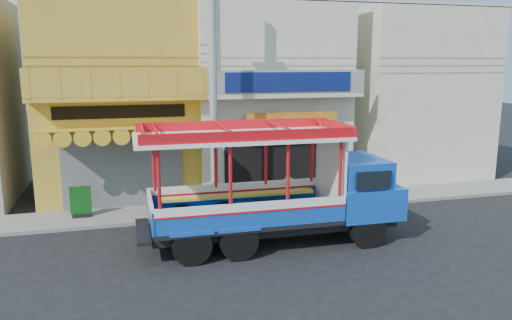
{
  "coord_description": "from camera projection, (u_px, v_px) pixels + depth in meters",
  "views": [
    {
      "loc": [
        -4.03,
        -13.06,
        5.26
      ],
      "look_at": [
        0.24,
        2.5,
        2.08
      ],
      "focal_mm": 35.0,
      "sensor_mm": 36.0,
      "label": 1
    }
  ],
  "objects": [
    {
      "name": "songthaew_truck",
      "position": [
        291.0,
        186.0,
        14.55
      ],
      "size": [
        7.62,
        2.66,
        3.54
      ],
      "color": "black",
      "rests_on": "ground"
    },
    {
      "name": "filler_building_right",
      "position": [
        403.0,
        93.0,
        23.59
      ],
      "size": [
        6.0,
        6.0,
        7.6
      ],
      "primitive_type": "cube",
      "color": "beige",
      "rests_on": "ground"
    },
    {
      "name": "sidewalk",
      "position": [
        239.0,
        207.0,
        18.19
      ],
      "size": [
        30.0,
        2.0,
        0.12
      ],
      "primitive_type": "cube",
      "color": "slate",
      "rests_on": "ground"
    },
    {
      "name": "party_pilaster",
      "position": [
        206.0,
        98.0,
        17.97
      ],
      "size": [
        0.35,
        0.3,
        8.0
      ],
      "primitive_type": "cube",
      "color": "beige",
      "rests_on": "ground"
    },
    {
      "name": "potted_plant_b",
      "position": [
        289.0,
        189.0,
        18.71
      ],
      "size": [
        0.64,
        0.63,
        0.9
      ],
      "primitive_type": "imported",
      "rotation": [
        0.0,
        0.0,
        2.42
      ],
      "color": "#175217",
      "rests_on": "sidewalk"
    },
    {
      "name": "potted_plant_a",
      "position": [
        297.0,
        190.0,
        18.48
      ],
      "size": [
        1.08,
        1.11,
        0.93
      ],
      "primitive_type": "imported",
      "rotation": [
        0.0,
        0.0,
        0.93
      ],
      "color": "#175217",
      "rests_on": "sidewalk"
    },
    {
      "name": "green_sign",
      "position": [
        81.0,
        204.0,
        16.78
      ],
      "size": [
        0.69,
        0.33,
        1.05
      ],
      "color": "black",
      "rests_on": "sidewalk"
    },
    {
      "name": "shophouse_right",
      "position": [
        262.0,
        89.0,
        21.68
      ],
      "size": [
        6.0,
        6.75,
        8.24
      ],
      "color": "beige",
      "rests_on": "ground"
    },
    {
      "name": "utility_pole",
      "position": [
        217.0,
        69.0,
        16.35
      ],
      "size": [
        28.0,
        0.26,
        9.0
      ],
      "color": "gray",
      "rests_on": "ground"
    },
    {
      "name": "ground",
      "position": [
        271.0,
        247.0,
        14.42
      ],
      "size": [
        90.0,
        90.0,
        0.0
      ],
      "primitive_type": "plane",
      "color": "black",
      "rests_on": "ground"
    },
    {
      "name": "shophouse_left",
      "position": [
        119.0,
        91.0,
        20.12
      ],
      "size": [
        6.0,
        7.5,
        8.24
      ],
      "color": "gold",
      "rests_on": "ground"
    },
    {
      "name": "potted_plant_c",
      "position": [
        340.0,
        185.0,
        19.25
      ],
      "size": [
        0.71,
        0.71,
        0.95
      ],
      "primitive_type": "imported",
      "rotation": [
        0.0,
        0.0,
        4.27
      ],
      "color": "#175217",
      "rests_on": "sidewalk"
    }
  ]
}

